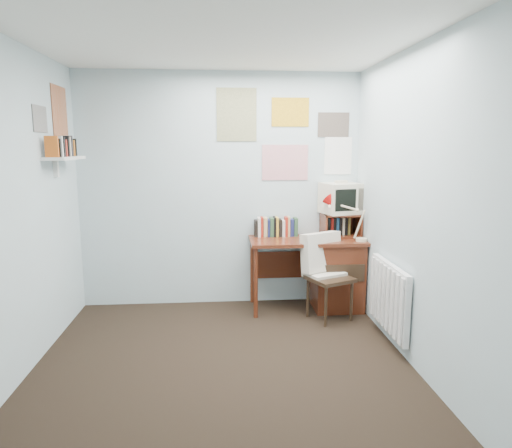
{
  "coord_description": "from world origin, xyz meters",
  "views": [
    {
      "loc": [
        -0.02,
        -3.17,
        1.74
      ],
      "look_at": [
        0.32,
        0.95,
        1.02
      ],
      "focal_mm": 32.0,
      "sensor_mm": 36.0,
      "label": 1
    }
  ],
  "objects_px": {
    "tv_riser": "(341,225)",
    "crt_tv": "(341,197)",
    "wall_shelf": "(64,158)",
    "desk": "(331,271)",
    "desk_lamp": "(362,221)",
    "desk_chair": "(330,279)",
    "radiator": "(389,297)"
  },
  "relations": [
    {
      "from": "tv_riser",
      "to": "crt_tv",
      "type": "height_order",
      "value": "crt_tv"
    },
    {
      "from": "desk",
      "to": "wall_shelf",
      "type": "height_order",
      "value": "wall_shelf"
    },
    {
      "from": "desk_chair",
      "to": "wall_shelf",
      "type": "relative_size",
      "value": 1.35
    },
    {
      "from": "crt_tv",
      "to": "wall_shelf",
      "type": "xyz_separation_m",
      "value": [
        -2.69,
        -0.51,
        0.43
      ]
    },
    {
      "from": "desk",
      "to": "wall_shelf",
      "type": "xyz_separation_m",
      "value": [
        -2.57,
        -0.38,
        1.21
      ]
    },
    {
      "from": "desk_chair",
      "to": "desk_lamp",
      "type": "xyz_separation_m",
      "value": [
        0.36,
        0.17,
        0.55
      ]
    },
    {
      "from": "desk",
      "to": "desk_lamp",
      "type": "xyz_separation_m",
      "value": [
        0.27,
        -0.16,
        0.57
      ]
    },
    {
      "from": "desk",
      "to": "desk_lamp",
      "type": "height_order",
      "value": "desk_lamp"
    },
    {
      "from": "desk_lamp",
      "to": "radiator",
      "type": "distance_m",
      "value": 0.95
    },
    {
      "from": "desk_chair",
      "to": "tv_riser",
      "type": "height_order",
      "value": "tv_riser"
    },
    {
      "from": "desk_lamp",
      "to": "tv_riser",
      "type": "relative_size",
      "value": 1.06
    },
    {
      "from": "desk",
      "to": "desk_chair",
      "type": "bearing_deg",
      "value": -105.71
    },
    {
      "from": "desk",
      "to": "crt_tv",
      "type": "xyz_separation_m",
      "value": [
        0.12,
        0.13,
        0.78
      ]
    },
    {
      "from": "desk_chair",
      "to": "radiator",
      "type": "xyz_separation_m",
      "value": [
        0.38,
        -0.6,
        0.0
      ]
    },
    {
      "from": "desk_lamp",
      "to": "radiator",
      "type": "height_order",
      "value": "desk_lamp"
    },
    {
      "from": "desk_lamp",
      "to": "radiator",
      "type": "xyz_separation_m",
      "value": [
        0.02,
        -0.77,
        -0.55
      ]
    },
    {
      "from": "radiator",
      "to": "wall_shelf",
      "type": "height_order",
      "value": "wall_shelf"
    },
    {
      "from": "tv_riser",
      "to": "desk_chair",
      "type": "bearing_deg",
      "value": -115.57
    },
    {
      "from": "desk_chair",
      "to": "crt_tv",
      "type": "distance_m",
      "value": 0.92
    },
    {
      "from": "desk",
      "to": "tv_riser",
      "type": "relative_size",
      "value": 3.0
    },
    {
      "from": "tv_riser",
      "to": "crt_tv",
      "type": "relative_size",
      "value": 1.07
    },
    {
      "from": "tv_riser",
      "to": "radiator",
      "type": "distance_m",
      "value": 1.15
    },
    {
      "from": "desk",
      "to": "wall_shelf",
      "type": "bearing_deg",
      "value": -171.6
    },
    {
      "from": "crt_tv",
      "to": "radiator",
      "type": "height_order",
      "value": "crt_tv"
    },
    {
      "from": "desk_chair",
      "to": "desk_lamp",
      "type": "distance_m",
      "value": 0.68
    },
    {
      "from": "tv_riser",
      "to": "radiator",
      "type": "bearing_deg",
      "value": -80.72
    },
    {
      "from": "tv_riser",
      "to": "crt_tv",
      "type": "xyz_separation_m",
      "value": [
        -0.0,
        0.02,
        0.3
      ]
    },
    {
      "from": "tv_riser",
      "to": "wall_shelf",
      "type": "relative_size",
      "value": 0.65
    },
    {
      "from": "radiator",
      "to": "wall_shelf",
      "type": "xyz_separation_m",
      "value": [
        -2.86,
        0.55,
        1.2
      ]
    },
    {
      "from": "desk",
      "to": "tv_riser",
      "type": "height_order",
      "value": "tv_riser"
    },
    {
      "from": "crt_tv",
      "to": "desk",
      "type": "bearing_deg",
      "value": -147.62
    },
    {
      "from": "radiator",
      "to": "desk_chair",
      "type": "bearing_deg",
      "value": 122.67
    }
  ]
}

